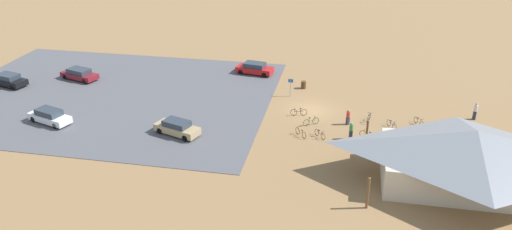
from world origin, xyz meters
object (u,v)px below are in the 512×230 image
object	(u,v)px
bicycle_green_yard_left	(311,122)
car_tan_back_corner	(177,128)
lot_sign	(291,85)
bicycle_red_yard_front	(320,134)
bicycle_orange_lone_east	(301,133)
car_white_far_end	(50,116)
bike_pavilion	(473,155)
visitor_by_pavilion	(348,117)
car_maroon_end_stall	(79,74)
bicycle_yellow_edge_north	(368,135)
bicycle_silver_near_sign	(419,122)
car_black_by_curb	(9,80)
bicycle_black_front_row	(299,112)
trash_bin	(304,85)
car_red_second_row	(255,68)
bicycle_teal_yard_right	(391,137)
bicycle_white_yard_center	(369,118)
bicycle_blue_near_porch	(392,125)
visitor_at_bikes	(351,130)
visitor_near_lot	(475,111)
bicycle_blue_by_bin	(421,130)
bicycle_purple_mid_cluster	(480,133)

from	to	relation	value
bicycle_green_yard_left	car_tan_back_corner	xyz separation A→B (m)	(12.57, 4.63, 0.39)
lot_sign	bicycle_red_yard_front	bearing A→B (deg)	113.25
bicycle_orange_lone_east	bicycle_red_yard_front	distance (m)	1.84
bicycle_red_yard_front	car_tan_back_corner	distance (m)	13.83
car_tan_back_corner	car_white_far_end	size ratio (longest dim) A/B	0.97
bike_pavilion	visitor_by_pavilion	distance (m)	13.65
car_maroon_end_stall	visitor_by_pavilion	xyz separation A→B (m)	(-33.12, 6.49, 0.12)
bicycle_yellow_edge_north	bicycle_red_yard_front	xyz separation A→B (m)	(4.53, 0.56, -0.04)
bicycle_yellow_edge_north	lot_sign	bearing A→B (deg)	-46.19
bicycle_orange_lone_east	bicycle_silver_near_sign	bearing A→B (deg)	-157.47
lot_sign	bicycle_silver_near_sign	distance (m)	14.63
bicycle_yellow_edge_north	bicycle_green_yard_left	world-z (taller)	bicycle_green_yard_left
car_black_by_curb	bicycle_black_front_row	bearing A→B (deg)	177.25
bicycle_orange_lone_east	visitor_by_pavilion	distance (m)	5.62
car_black_by_curb	trash_bin	bearing A→B (deg)	-170.23
bicycle_green_yard_left	car_red_second_row	world-z (taller)	car_red_second_row
car_tan_back_corner	lot_sign	bearing A→B (deg)	-129.32
bicycle_teal_yard_right	car_black_by_curb	world-z (taller)	car_black_by_curb
lot_sign	bicycle_white_yard_center	xyz separation A→B (m)	(-8.76, 5.07, -1.04)
bicycle_red_yard_front	car_tan_back_corner	xyz separation A→B (m)	(13.66, 2.09, 0.42)
bicycle_blue_near_porch	visitor_at_bikes	bearing A→B (deg)	38.67
car_white_far_end	trash_bin	bearing A→B (deg)	-149.49
visitor_by_pavilion	visitor_near_lot	bearing A→B (deg)	-163.96
bicycle_yellow_edge_north	car_white_far_end	bearing A→B (deg)	4.75
car_tan_back_corner	car_white_far_end	xyz separation A→B (m)	(13.60, -0.01, 0.00)
bicycle_blue_near_porch	bicycle_black_front_row	distance (m)	9.54
trash_bin	car_tan_back_corner	xyz separation A→B (m)	(10.79, 14.38, 0.32)
bicycle_black_front_row	visitor_by_pavilion	distance (m)	5.29
car_maroon_end_stall	bicycle_teal_yard_right	bearing A→B (deg)	165.99
car_tan_back_corner	bicycle_silver_near_sign	bearing A→B (deg)	-163.83
bicycle_blue_near_porch	bicycle_orange_lone_east	distance (m)	9.41
bicycle_red_yard_front	visitor_by_pavilion	size ratio (longest dim) A/B	0.76
bike_pavilion	bicycle_silver_near_sign	size ratio (longest dim) A/B	11.60
bicycle_teal_yard_right	car_red_second_row	size ratio (longest dim) A/B	0.34
bike_pavilion	visitor_near_lot	bearing A→B (deg)	-103.03
car_black_by_curb	visitor_near_lot	distance (m)	53.26
car_black_by_curb	visitor_at_bikes	xyz separation A→B (m)	(-40.76, 6.03, 0.15)
bicycle_blue_by_bin	visitor_near_lot	xyz separation A→B (m)	(-5.78, -4.45, 0.60)
bicycle_teal_yard_right	bicycle_white_yard_center	distance (m)	4.43
car_white_far_end	visitor_near_lot	distance (m)	43.63
bicycle_green_yard_left	bicycle_blue_by_bin	distance (m)	10.71
bicycle_green_yard_left	car_black_by_curb	distance (m)	36.95
trash_bin	car_red_second_row	distance (m)	7.64
bicycle_purple_mid_cluster	bicycle_red_yard_front	bearing A→B (deg)	11.51
lot_sign	bicycle_yellow_edge_north	size ratio (longest dim) A/B	1.37
bicycle_blue_near_porch	car_white_far_end	size ratio (longest dim) A/B	0.29
bicycle_blue_near_porch	visitor_at_bikes	xyz separation A→B (m)	(3.98, 3.19, 0.57)
bike_pavilion	bicycle_teal_yard_right	distance (m)	8.94
bicycle_black_front_row	lot_sign	bearing A→B (deg)	-72.92
bicycle_blue_by_bin	bicycle_red_yard_front	bearing A→B (deg)	15.24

